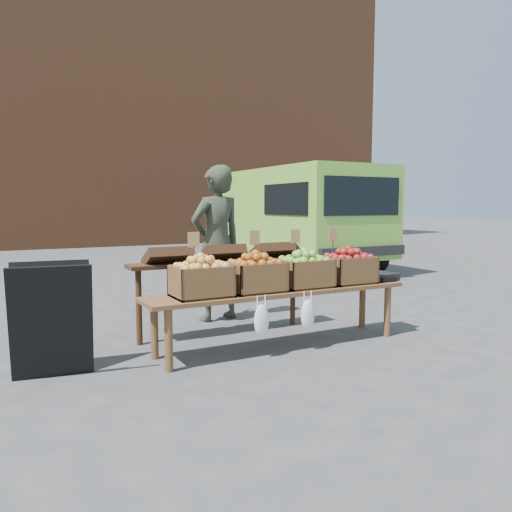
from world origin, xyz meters
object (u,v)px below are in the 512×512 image
chalkboard_sign (52,319)px  display_bench (280,318)px  crate_golden_apples (201,281)px  weighing_scale (379,276)px  delivery_van (296,219)px  crate_green_apples (348,270)px  vendor (217,243)px  crate_russet_pears (255,277)px  back_table (222,286)px  crate_red_apples (304,273)px

chalkboard_sign → display_bench: 2.07m
crate_golden_apples → weighing_scale: (2.08, 0.00, -0.10)m
delivery_van → crate_green_apples: size_ratio=9.56×
crate_golden_apples → crate_green_apples: bearing=0.0°
vendor → crate_green_apples: 1.64m
crate_russet_pears → crate_green_apples: size_ratio=1.00×
crate_green_apples → delivery_van: bearing=62.5°
back_table → crate_red_apples: (0.57, -0.72, 0.19)m
crate_golden_apples → delivery_van: bearing=50.0°
vendor → crate_golden_apples: bearing=51.3°
display_bench → crate_golden_apples: (-0.83, 0.00, 0.42)m
delivery_van → back_table: bearing=-129.8°
vendor → crate_russet_pears: vendor is taller
chalkboard_sign → weighing_scale: 3.32m
back_table → crate_green_apples: back_table is taller
delivery_van → display_bench: delivery_van is taller
crate_red_apples → crate_green_apples: (0.55, 0.00, 0.00)m
crate_golden_apples → crate_red_apples: bearing=0.0°
crate_golden_apples → weighing_scale: crate_golden_apples is taller
back_table → crate_russet_pears: bearing=-88.2°
back_table → weighing_scale: back_table is taller
delivery_van → crate_russet_pears: delivery_van is taller
crate_golden_apples → vendor: bearing=61.0°
crate_golden_apples → crate_green_apples: same height
back_table → display_bench: size_ratio=0.78×
chalkboard_sign → crate_golden_apples: size_ratio=1.88×
chalkboard_sign → crate_golden_apples: (1.23, -0.14, 0.24)m
crate_green_apples → display_bench: bearing=180.0°
crate_russet_pears → crate_red_apples: (0.55, 0.00, 0.00)m
vendor → crate_golden_apples: 1.57m
crate_red_apples → vendor: bearing=104.3°
display_bench → weighing_scale: size_ratio=7.94×
back_table → crate_green_apples: 1.35m
crate_russet_pears → weighing_scale: crate_russet_pears is taller
delivery_van → crate_green_apples: (-2.70, -5.18, -0.36)m
vendor → back_table: size_ratio=0.88×
chalkboard_sign → crate_green_apples: bearing=3.8°
delivery_van → crate_russet_pears: (-3.80, -5.18, -0.36)m
vendor → crate_green_apples: bearing=113.6°
weighing_scale → vendor: bearing=134.1°
vendor → display_bench: 1.51m
delivery_van → vendor: bearing=-132.5°
delivery_van → crate_russet_pears: size_ratio=9.56×
delivery_van → chalkboard_sign: bearing=-137.2°
crate_russet_pears → crate_golden_apples: bearing=180.0°
vendor → chalkboard_sign: bearing=21.7°
chalkboard_sign → crate_golden_apples: chalkboard_sign is taller
crate_golden_apples → crate_green_apples: 1.65m
vendor → weighing_scale: bearing=124.4°
crate_red_apples → crate_green_apples: 0.55m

